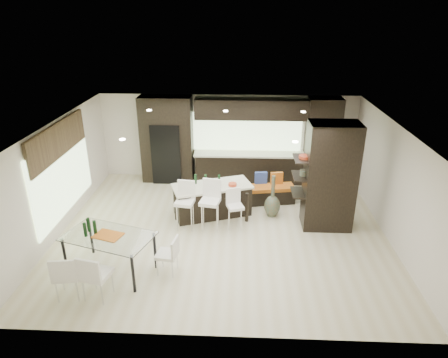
{
  "coord_description": "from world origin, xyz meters",
  "views": [
    {
      "loc": [
        0.42,
        -8.67,
        5.16
      ],
      "look_at": [
        0.0,
        0.6,
        1.15
      ],
      "focal_mm": 32.0,
      "sensor_mm": 36.0,
      "label": 1
    }
  ],
  "objects_px": {
    "bench": "(271,194)",
    "chair_end": "(167,257)",
    "dining_table": "(111,253)",
    "chair_far": "(68,277)",
    "kitchen_island": "(212,200)",
    "floor_vase": "(273,196)",
    "stool_mid": "(210,210)",
    "chair_near": "(97,277)",
    "stool_left": "(185,210)",
    "stool_right": "(235,213)"
  },
  "relations": [
    {
      "from": "kitchen_island",
      "to": "stool_mid",
      "type": "height_order",
      "value": "stool_mid"
    },
    {
      "from": "dining_table",
      "to": "bench",
      "type": "bearing_deg",
      "value": 61.79
    },
    {
      "from": "bench",
      "to": "stool_right",
      "type": "bearing_deg",
      "value": -132.82
    },
    {
      "from": "chair_near",
      "to": "floor_vase",
      "type": "bearing_deg",
      "value": 56.92
    },
    {
      "from": "kitchen_island",
      "to": "dining_table",
      "type": "height_order",
      "value": "dining_table"
    },
    {
      "from": "stool_mid",
      "to": "chair_near",
      "type": "distance_m",
      "value": 3.31
    },
    {
      "from": "stool_mid",
      "to": "chair_far",
      "type": "height_order",
      "value": "stool_mid"
    },
    {
      "from": "stool_left",
      "to": "kitchen_island",
      "type": "bearing_deg",
      "value": 58.6
    },
    {
      "from": "kitchen_island",
      "to": "floor_vase",
      "type": "distance_m",
      "value": 1.6
    },
    {
      "from": "kitchen_island",
      "to": "dining_table",
      "type": "bearing_deg",
      "value": -146.38
    },
    {
      "from": "bench",
      "to": "floor_vase",
      "type": "distance_m",
      "value": 0.89
    },
    {
      "from": "stool_mid",
      "to": "dining_table",
      "type": "bearing_deg",
      "value": -125.47
    },
    {
      "from": "dining_table",
      "to": "stool_mid",
      "type": "bearing_deg",
      "value": 61.56
    },
    {
      "from": "kitchen_island",
      "to": "chair_near",
      "type": "height_order",
      "value": "chair_near"
    },
    {
      "from": "stool_mid",
      "to": "chair_near",
      "type": "height_order",
      "value": "stool_mid"
    },
    {
      "from": "chair_far",
      "to": "stool_mid",
      "type": "bearing_deg",
      "value": 39.4
    },
    {
      "from": "dining_table",
      "to": "stool_left",
      "type": "bearing_deg",
      "value": 72.65
    },
    {
      "from": "bench",
      "to": "kitchen_island",
      "type": "bearing_deg",
      "value": -163.19
    },
    {
      "from": "stool_left",
      "to": "chair_far",
      "type": "xyz_separation_m",
      "value": [
        -1.87,
        -2.68,
        -0.06
      ]
    },
    {
      "from": "bench",
      "to": "dining_table",
      "type": "xyz_separation_m",
      "value": [
        -3.56,
        -3.43,
        0.18
      ]
    },
    {
      "from": "kitchen_island",
      "to": "bench",
      "type": "height_order",
      "value": "kitchen_island"
    },
    {
      "from": "bench",
      "to": "chair_far",
      "type": "xyz_separation_m",
      "value": [
        -4.12,
        -4.25,
        0.19
      ]
    },
    {
      "from": "stool_left",
      "to": "stool_mid",
      "type": "height_order",
      "value": "stool_mid"
    },
    {
      "from": "chair_near",
      "to": "chair_end",
      "type": "xyz_separation_m",
      "value": [
        1.18,
        0.83,
        -0.07
      ]
    },
    {
      "from": "stool_left",
      "to": "stool_mid",
      "type": "bearing_deg",
      "value": 7.25
    },
    {
      "from": "stool_mid",
      "to": "stool_right",
      "type": "distance_m",
      "value": 0.63
    },
    {
      "from": "stool_mid",
      "to": "stool_right",
      "type": "relative_size",
      "value": 1.23
    },
    {
      "from": "bench",
      "to": "stool_left",
      "type": "bearing_deg",
      "value": -154.83
    },
    {
      "from": "stool_right",
      "to": "floor_vase",
      "type": "height_order",
      "value": "floor_vase"
    },
    {
      "from": "dining_table",
      "to": "chair_far",
      "type": "relative_size",
      "value": 2.03
    },
    {
      "from": "stool_left",
      "to": "stool_right",
      "type": "distance_m",
      "value": 1.25
    },
    {
      "from": "stool_mid",
      "to": "bench",
      "type": "height_order",
      "value": "stool_mid"
    },
    {
      "from": "stool_right",
      "to": "chair_end",
      "type": "xyz_separation_m",
      "value": [
        -1.38,
        -1.89,
        -0.04
      ]
    },
    {
      "from": "dining_table",
      "to": "chair_near",
      "type": "xyz_separation_m",
      "value": [
        0.0,
        -0.83,
        0.03
      ]
    },
    {
      "from": "stool_mid",
      "to": "stool_left",
      "type": "bearing_deg",
      "value": -169.97
    },
    {
      "from": "kitchen_island",
      "to": "chair_end",
      "type": "xyz_separation_m",
      "value": [
        -0.76,
        -2.62,
        -0.04
      ]
    },
    {
      "from": "stool_right",
      "to": "bench",
      "type": "bearing_deg",
      "value": 37.9
    },
    {
      "from": "stool_mid",
      "to": "bench",
      "type": "relative_size",
      "value": 0.8
    },
    {
      "from": "stool_mid",
      "to": "bench",
      "type": "xyz_separation_m",
      "value": [
        1.63,
        1.58,
        -0.27
      ]
    },
    {
      "from": "floor_vase",
      "to": "chair_far",
      "type": "height_order",
      "value": "floor_vase"
    },
    {
      "from": "stool_right",
      "to": "dining_table",
      "type": "height_order",
      "value": "dining_table"
    },
    {
      "from": "bench",
      "to": "chair_far",
      "type": "relative_size",
      "value": 1.47
    },
    {
      "from": "kitchen_island",
      "to": "dining_table",
      "type": "distance_m",
      "value": 3.26
    },
    {
      "from": "bench",
      "to": "chair_end",
      "type": "relative_size",
      "value": 1.68
    },
    {
      "from": "kitchen_island",
      "to": "dining_table",
      "type": "relative_size",
      "value": 1.14
    },
    {
      "from": "stool_right",
      "to": "chair_far",
      "type": "xyz_separation_m",
      "value": [
        -3.12,
        -2.71,
        0.02
      ]
    },
    {
      "from": "stool_mid",
      "to": "bench",
      "type": "bearing_deg",
      "value": 55.04
    },
    {
      "from": "stool_mid",
      "to": "chair_far",
      "type": "distance_m",
      "value": 3.66
    },
    {
      "from": "stool_right",
      "to": "chair_near",
      "type": "relative_size",
      "value": 0.92
    },
    {
      "from": "stool_mid",
      "to": "chair_end",
      "type": "bearing_deg",
      "value": -101.34
    }
  ]
}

